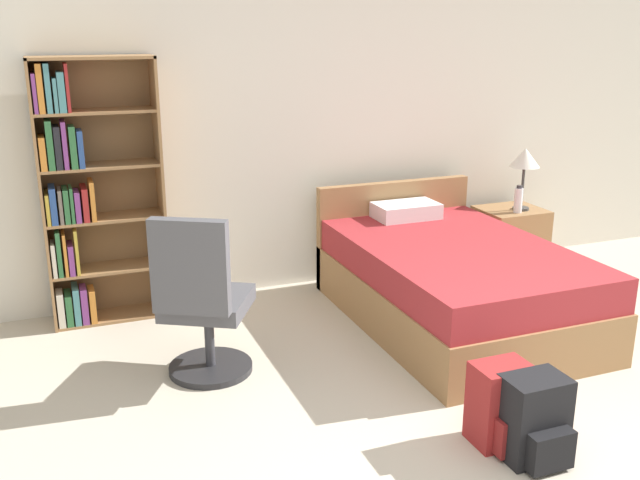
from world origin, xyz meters
name	(u,v)px	position (x,y,z in m)	size (l,w,h in m)	color
wall_back	(302,125)	(0.00, 3.23, 1.30)	(9.00, 0.06, 2.60)	silver
bookshelf	(86,193)	(-1.66, 3.02, 0.94)	(0.82, 0.30, 1.86)	olive
bed	(451,281)	(0.71, 2.08, 0.30)	(1.32, 2.03, 0.84)	olive
office_chair	(202,305)	(-1.13, 1.84, 0.48)	(0.68, 0.71, 1.05)	#232326
nightstand	(509,239)	(1.77, 2.86, 0.27)	(0.52, 0.48, 0.54)	olive
table_lamp	(525,160)	(1.82, 2.81, 0.97)	(0.25, 0.25, 0.52)	#333333
water_bottle	(518,200)	(1.74, 2.74, 0.65)	(0.07, 0.07, 0.23)	silver
backpack_black	(535,421)	(0.19, 0.44, 0.20)	(0.31, 0.30, 0.43)	black
backpack_red	(502,407)	(0.12, 0.61, 0.20)	(0.29, 0.29, 0.43)	maroon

